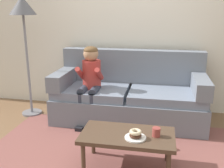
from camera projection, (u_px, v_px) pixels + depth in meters
name	position (u px, v px, depth m)	size (l,w,h in m)	color
ground	(114.00, 146.00, 3.13)	(10.00, 10.00, 0.00)	brown
wall_back	(130.00, 22.00, 4.07)	(8.00, 0.10, 2.80)	silver
area_rug	(109.00, 157.00, 2.90)	(2.85, 1.99, 0.01)	brown
couch	(129.00, 96.00, 3.83)	(2.14, 0.90, 1.00)	slate
coffee_table	(127.00, 138.00, 2.62)	(0.94, 0.51, 0.39)	#4C3828
person_child	(90.00, 78.00, 3.63)	(0.34, 0.58, 1.10)	#AD3833
plate	(135.00, 138.00, 2.52)	(0.21, 0.21, 0.01)	white
donut	(135.00, 135.00, 2.51)	(0.12, 0.12, 0.04)	#422619
donut_second	(136.00, 132.00, 2.50)	(0.12, 0.12, 0.04)	beige
mug	(156.00, 132.00, 2.55)	(0.08, 0.08, 0.09)	#993D38
toy_controller	(166.00, 148.00, 3.05)	(0.23, 0.09, 0.05)	gold
floor_lamp	(23.00, 16.00, 3.70)	(0.39, 0.39, 1.77)	slate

